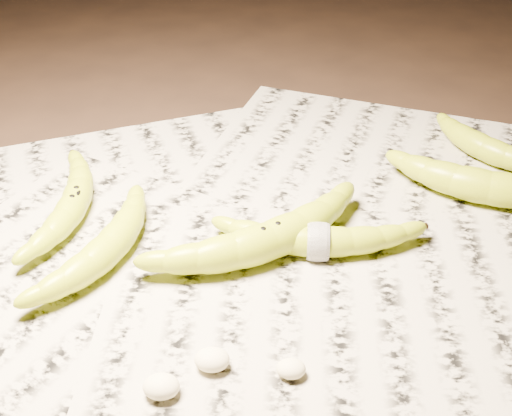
{
  "coord_description": "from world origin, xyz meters",
  "views": [
    {
      "loc": [
        0.01,
        -0.58,
        0.47
      ],
      "look_at": [
        -0.01,
        0.03,
        0.05
      ],
      "focal_mm": 50.0,
      "sensor_mm": 36.0,
      "label": 1
    }
  ],
  "objects_px": {
    "banana_taped": "(318,239)",
    "banana_upper_a": "(490,185)",
    "banana_center": "(269,237)",
    "banana_upper_b": "(486,146)",
    "banana_left_a": "(74,200)",
    "banana_left_b": "(108,245)"
  },
  "relations": [
    {
      "from": "banana_taped",
      "to": "banana_upper_a",
      "type": "xyz_separation_m",
      "value": [
        0.2,
        0.1,
        0.0
      ]
    },
    {
      "from": "banana_center",
      "to": "banana_upper_b",
      "type": "distance_m",
      "value": 0.34
    },
    {
      "from": "banana_upper_b",
      "to": "banana_taped",
      "type": "bearing_deg",
      "value": -89.57
    },
    {
      "from": "banana_left_a",
      "to": "banana_upper_a",
      "type": "xyz_separation_m",
      "value": [
        0.47,
        0.04,
        0.0
      ]
    },
    {
      "from": "banana_left_b",
      "to": "banana_upper_a",
      "type": "height_order",
      "value": "banana_upper_a"
    },
    {
      "from": "banana_left_a",
      "to": "banana_center",
      "type": "height_order",
      "value": "banana_center"
    },
    {
      "from": "banana_center",
      "to": "banana_upper_b",
      "type": "height_order",
      "value": "banana_center"
    },
    {
      "from": "banana_left_a",
      "to": "banana_left_b",
      "type": "height_order",
      "value": "banana_left_b"
    },
    {
      "from": "banana_left_a",
      "to": "banana_left_b",
      "type": "bearing_deg",
      "value": -143.88
    },
    {
      "from": "banana_left_a",
      "to": "banana_taped",
      "type": "relative_size",
      "value": 0.95
    },
    {
      "from": "banana_upper_a",
      "to": "banana_left_b",
      "type": "bearing_deg",
      "value": -145.77
    },
    {
      "from": "banana_center",
      "to": "banana_upper_a",
      "type": "xyz_separation_m",
      "value": [
        0.25,
        0.11,
        -0.0
      ]
    },
    {
      "from": "banana_upper_a",
      "to": "banana_center",
      "type": "bearing_deg",
      "value": -138.76
    },
    {
      "from": "banana_left_b",
      "to": "banana_upper_a",
      "type": "xyz_separation_m",
      "value": [
        0.41,
        0.12,
        0.0
      ]
    },
    {
      "from": "banana_left_a",
      "to": "banana_taped",
      "type": "bearing_deg",
      "value": -101.12
    },
    {
      "from": "banana_center",
      "to": "banana_taped",
      "type": "xyz_separation_m",
      "value": [
        0.05,
        0.01,
        -0.0
      ]
    },
    {
      "from": "banana_left_b",
      "to": "banana_center",
      "type": "distance_m",
      "value": 0.17
    },
    {
      "from": "banana_left_b",
      "to": "banana_center",
      "type": "relative_size",
      "value": 0.8
    },
    {
      "from": "banana_taped",
      "to": "banana_upper_b",
      "type": "bearing_deg",
      "value": 43.78
    },
    {
      "from": "banana_upper_a",
      "to": "banana_taped",
      "type": "bearing_deg",
      "value": -134.89
    },
    {
      "from": "banana_taped",
      "to": "banana_upper_b",
      "type": "xyz_separation_m",
      "value": [
        0.22,
        0.2,
        -0.0
      ]
    },
    {
      "from": "banana_center",
      "to": "banana_left_a",
      "type": "bearing_deg",
      "value": 129.84
    }
  ]
}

